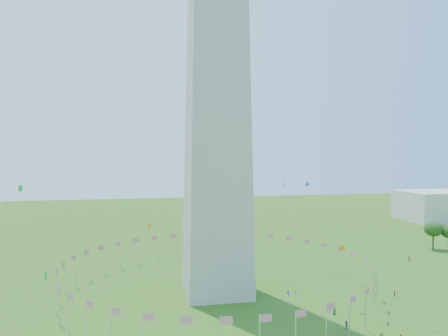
{
  "coord_description": "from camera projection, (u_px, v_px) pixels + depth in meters",
  "views": [
    {
      "loc": [
        -21.53,
        -62.61,
        37.37
      ],
      "look_at": [
        -1.21,
        35.0,
        33.89
      ],
      "focal_mm": 35.0,
      "sensor_mm": 36.0,
      "label": 1
    }
  ],
  "objects": [
    {
      "name": "gov_building_east_a",
      "position": [
        446.0,
        205.0,
        243.99
      ],
      "size": [
        50.0,
        30.0,
        16.0
      ],
      "primitive_type": "cube",
      "color": "beige",
      "rests_on": "ground"
    },
    {
      "name": "kites_aloft",
      "position": [
        289.0,
        244.0,
        94.59
      ],
      "size": [
        127.02,
        76.31,
        33.95
      ],
      "color": "orange",
      "rests_on": "ground"
    },
    {
      "name": "flag_ring",
      "position": [
        217.0,
        277.0,
        115.72
      ],
      "size": [
        80.24,
        80.24,
        9.0
      ],
      "color": "silver",
      "rests_on": "ground"
    }
  ]
}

